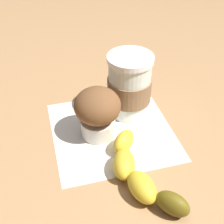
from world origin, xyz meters
TOP-DOWN VIEW (x-y plane):
  - ground_plane at (0.00, 0.00)m, footprint 3.00×3.00m
  - paper_napkin at (0.00, 0.00)m, footprint 0.23×0.23m
  - coffee_cup at (-0.05, 0.05)m, footprint 0.09×0.09m
  - muffin at (0.00, -0.03)m, footprint 0.08×0.08m
  - banana at (0.12, 0.00)m, footprint 0.20×0.10m

SIDE VIEW (x-z plane):
  - ground_plane at x=0.00m, z-range 0.00..0.00m
  - paper_napkin at x=0.00m, z-range 0.00..0.00m
  - banana at x=0.12m, z-range 0.00..0.04m
  - muffin at x=0.00m, z-range 0.01..0.10m
  - coffee_cup at x=-0.05m, z-range 0.00..0.12m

